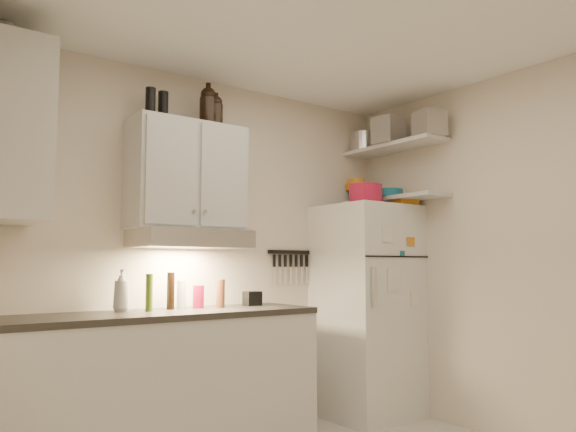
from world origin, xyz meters
TOP-DOWN VIEW (x-y plane):
  - ceiling at (0.00, 0.00)m, footprint 3.20×3.00m
  - back_wall at (0.00, 1.51)m, footprint 3.20×0.02m
  - left_wall at (-1.61, 0.00)m, footprint 0.02×3.00m
  - right_wall at (1.61, 0.00)m, footprint 0.02×3.00m
  - base_cabinet at (-0.55, 1.20)m, footprint 2.10×0.60m
  - countertop at (-0.55, 1.20)m, footprint 2.10×0.62m
  - upper_cabinet at (-0.30, 1.33)m, footprint 0.80×0.33m
  - side_cabinet at (-1.44, 1.20)m, footprint 0.33×0.55m
  - range_hood at (-0.30, 1.27)m, footprint 0.76×0.46m
  - fridge at (1.25, 1.16)m, footprint 0.70×0.68m
  - shelf_hi at (1.45, 1.02)m, footprint 0.30×0.95m
  - shelf_lo at (1.45, 1.02)m, footprint 0.30×0.95m
  - knife_strip at (0.70, 1.49)m, footprint 0.42×0.02m
  - dutch_oven at (1.11, 1.02)m, footprint 0.29×0.29m
  - book_stack at (1.47, 0.98)m, footprint 0.23×0.27m
  - spice_jar at (1.33, 1.17)m, footprint 0.07×0.07m
  - stock_pot at (1.46, 1.39)m, footprint 0.28×0.28m
  - tin_a at (1.38, 1.01)m, footprint 0.24×0.22m
  - tin_b at (1.42, 0.62)m, footprint 0.24×0.24m
  - bowl_teal at (1.43, 1.37)m, footprint 0.25×0.25m
  - bowl_orange at (1.42, 1.45)m, footprint 0.20×0.20m
  - bowl_yellow at (1.42, 1.45)m, footprint 0.15×0.15m
  - plates at (1.40, 1.06)m, footprint 0.35×0.35m
  - growler_a at (-0.16, 1.30)m, footprint 0.15×0.15m
  - growler_b at (-0.11, 1.27)m, footprint 0.12×0.12m
  - thermos_a at (-0.48, 1.36)m, footprint 0.09×0.09m
  - thermos_b at (-0.59, 1.30)m, footprint 0.08×0.08m
  - side_jar at (-1.49, 1.29)m, footprint 0.12×0.12m
  - soap_bottle at (-0.74, 1.34)m, footprint 0.13×0.13m
  - pepper_mill at (-0.07, 1.25)m, footprint 0.07×0.07m
  - oil_bottle at (-0.60, 1.25)m, footprint 0.05×0.05m
  - vinegar_bottle at (-0.42, 1.32)m, footprint 0.06×0.06m
  - clear_bottle at (-0.33, 1.34)m, footprint 0.08×0.08m
  - red_jar at (-0.22, 1.31)m, footprint 0.10×0.10m
  - caddy at (0.22, 1.29)m, footprint 0.12×0.09m

SIDE VIEW (x-z plane):
  - base_cabinet at x=-0.55m, z-range 0.00..0.88m
  - fridge at x=1.25m, z-range 0.00..1.70m
  - countertop at x=-0.55m, z-range 0.88..0.92m
  - caddy at x=0.22m, z-range 0.92..1.02m
  - red_jar at x=-0.22m, z-range 0.92..1.08m
  - clear_bottle at x=-0.33m, z-range 0.92..1.11m
  - pepper_mill at x=-0.07m, z-range 0.92..1.12m
  - oil_bottle at x=-0.60m, z-range 0.92..1.16m
  - vinegar_bottle at x=-0.42m, z-range 0.92..1.17m
  - soap_bottle at x=-0.74m, z-range 0.92..1.22m
  - back_wall at x=0.00m, z-range 0.00..2.60m
  - left_wall at x=-1.61m, z-range 0.00..2.60m
  - right_wall at x=1.61m, z-range 0.00..2.60m
  - knife_strip at x=0.70m, z-range 1.31..1.33m
  - range_hood at x=-0.30m, z-range 1.33..1.45m
  - book_stack at x=1.47m, z-range 1.70..1.78m
  - spice_jar at x=1.33m, z-range 1.70..1.80m
  - shelf_lo at x=1.45m, z-range 1.75..1.77m
  - dutch_oven at x=1.11m, z-range 1.70..1.85m
  - plates at x=1.40m, z-range 1.77..1.84m
  - bowl_teal at x=1.43m, z-range 1.77..1.87m
  - upper_cabinet at x=-0.30m, z-range 1.45..2.20m
  - bowl_orange at x=1.42m, z-range 1.87..1.93m
  - side_cabinet at x=-1.44m, z-range 1.45..2.45m
  - bowl_yellow at x=1.42m, z-range 1.93..1.98m
  - shelf_hi at x=1.45m, z-range 2.19..2.22m
  - thermos_b at x=-0.59m, z-range 2.20..2.39m
  - thermos_a at x=-0.48m, z-range 2.20..2.40m
  - stock_pot at x=1.46m, z-range 2.21..2.39m
  - growler_b at x=-0.11m, z-range 2.20..2.42m
  - tin_b at x=1.42m, z-range 2.21..2.42m
  - tin_a at x=1.38m, z-range 2.21..2.44m
  - growler_a at x=-0.16m, z-range 2.20..2.49m
  - side_jar at x=-1.49m, z-range 2.45..2.60m
  - ceiling at x=0.00m, z-range 2.60..2.62m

